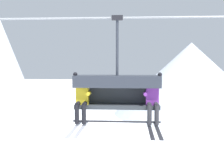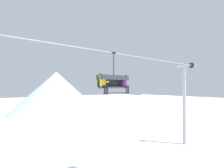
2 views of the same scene
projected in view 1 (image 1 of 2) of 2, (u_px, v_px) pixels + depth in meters
mountain_peak_central at (191, 78)px, 37.96m from camera, size 20.76×20.76×9.65m
lift_cable at (180, 17)px, 6.97m from camera, size 19.72×0.05×0.05m
chairlift_chair at (117, 86)px, 7.29m from camera, size 2.22×0.74×2.67m
skier_yellow at (82, 98)px, 7.16m from camera, size 0.48×1.70×1.34m
skier_purple at (153, 98)px, 7.04m from camera, size 0.48×1.70×1.34m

